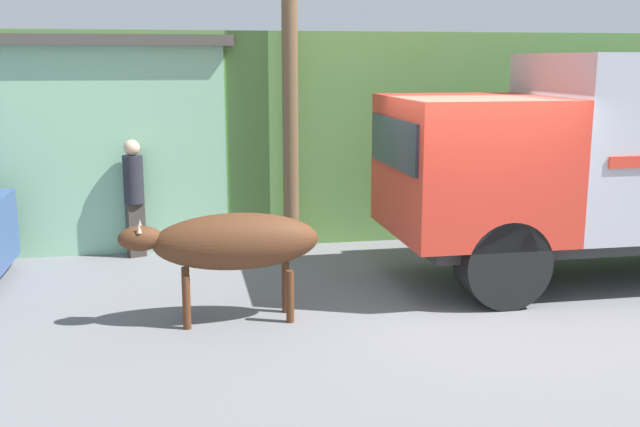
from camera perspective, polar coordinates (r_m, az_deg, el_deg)
ground_plane at (r=9.25m, az=11.29°, el=-6.87°), size 60.00×60.00×0.00m
hillside_embankment at (r=15.17m, az=2.16°, el=6.95°), size 32.00×6.48×3.33m
building_backdrop at (r=12.80m, az=-18.78°, el=5.39°), size 5.27×2.70×3.26m
brown_cow at (r=8.36m, az=-6.71°, el=-2.21°), size 2.20×0.64×1.24m
pedestrian_on_hill at (r=11.40m, az=-13.99°, el=1.64°), size 0.38×0.38×1.76m
utility_pole at (r=11.38m, az=-2.30°, el=10.77°), size 0.90×0.24×5.25m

